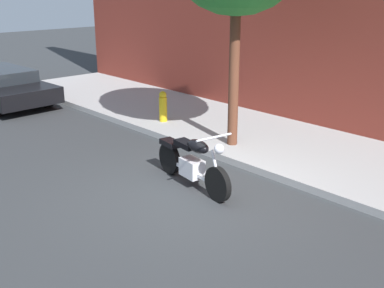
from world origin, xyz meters
TOP-DOWN VIEW (x-y plane):
  - ground_plane at (0.00, 0.00)m, footprint 60.00×60.00m
  - sidewalk at (0.00, 3.16)m, footprint 21.25×3.27m
  - motorcycle at (-0.26, 0.24)m, footprint 2.10×0.73m
  - fire_hydrant at (-3.53, 2.27)m, footprint 0.20×0.20m

SIDE VIEW (x-z plane):
  - ground_plane at x=0.00m, z-range 0.00..0.00m
  - sidewalk at x=0.00m, z-range 0.00..0.14m
  - fire_hydrant at x=-3.53m, z-range 0.00..0.91m
  - motorcycle at x=-0.26m, z-range -0.09..1.01m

